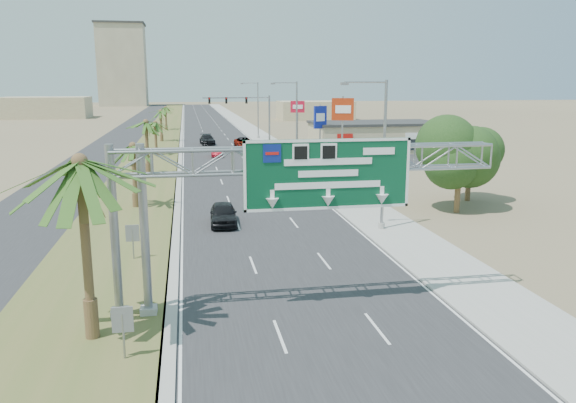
{
  "coord_description": "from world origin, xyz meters",
  "views": [
    {
      "loc": [
        -5.34,
        -13.24,
        9.76
      ],
      "look_at": [
        -0.64,
        12.73,
        4.2
      ],
      "focal_mm": 35.0,
      "sensor_mm": 36.0,
      "label": 1
    }
  ],
  "objects_px": {
    "palm_near": "(80,163)",
    "store_building": "(375,137)",
    "car_mid_lane": "(216,152)",
    "pole_sign_red_near": "(343,113)",
    "car_right_lane": "(244,143)",
    "car_far": "(207,140)",
    "sign_gantry": "(290,173)",
    "car_left_lane": "(223,214)",
    "pole_sign_red_far": "(298,110)",
    "signal_mast": "(256,117)",
    "pole_sign_blue": "(320,119)"
  },
  "relations": [
    {
      "from": "sign_gantry",
      "to": "car_far",
      "type": "height_order",
      "value": "sign_gantry"
    },
    {
      "from": "palm_near",
      "to": "car_far",
      "type": "height_order",
      "value": "palm_near"
    },
    {
      "from": "car_left_lane",
      "to": "car_mid_lane",
      "type": "bearing_deg",
      "value": 89.75
    },
    {
      "from": "signal_mast",
      "to": "car_far",
      "type": "bearing_deg",
      "value": 134.63
    },
    {
      "from": "palm_near",
      "to": "pole_sign_red_far",
      "type": "bearing_deg",
      "value": 72.19
    },
    {
      "from": "signal_mast",
      "to": "palm_near",
      "type": "bearing_deg",
      "value": -102.66
    },
    {
      "from": "pole_sign_red_far",
      "to": "car_mid_lane",
      "type": "bearing_deg",
      "value": -141.62
    },
    {
      "from": "store_building",
      "to": "car_left_lane",
      "type": "xyz_separation_m",
      "value": [
        -24.99,
        -40.65,
        -1.22
      ]
    },
    {
      "from": "pole_sign_red_near",
      "to": "signal_mast",
      "type": "bearing_deg",
      "value": 103.92
    },
    {
      "from": "car_far",
      "to": "pole_sign_blue",
      "type": "relative_size",
      "value": 0.77
    },
    {
      "from": "palm_near",
      "to": "store_building",
      "type": "height_order",
      "value": "palm_near"
    },
    {
      "from": "car_mid_lane",
      "to": "pole_sign_red_far",
      "type": "height_order",
      "value": "pole_sign_red_far"
    },
    {
      "from": "palm_near",
      "to": "car_far",
      "type": "xyz_separation_m",
      "value": [
        7.18,
        71.26,
        -6.14
      ]
    },
    {
      "from": "store_building",
      "to": "car_far",
      "type": "relative_size",
      "value": 3.32
    },
    {
      "from": "sign_gantry",
      "to": "car_far",
      "type": "bearing_deg",
      "value": 90.79
    },
    {
      "from": "pole_sign_blue",
      "to": "car_right_lane",
      "type": "bearing_deg",
      "value": 126.16
    },
    {
      "from": "sign_gantry",
      "to": "palm_near",
      "type": "distance_m",
      "value": 8.41
    },
    {
      "from": "pole_sign_blue",
      "to": "signal_mast",
      "type": "bearing_deg",
      "value": 123.87
    },
    {
      "from": "pole_sign_red_near",
      "to": "pole_sign_red_far",
      "type": "distance_m",
      "value": 27.25
    },
    {
      "from": "palm_near",
      "to": "car_far",
      "type": "bearing_deg",
      "value": 84.25
    },
    {
      "from": "pole_sign_red_near",
      "to": "pole_sign_red_far",
      "type": "height_order",
      "value": "pole_sign_red_near"
    },
    {
      "from": "sign_gantry",
      "to": "car_left_lane",
      "type": "relative_size",
      "value": 3.66
    },
    {
      "from": "car_far",
      "to": "car_left_lane",
      "type": "bearing_deg",
      "value": -94.63
    },
    {
      "from": "palm_near",
      "to": "car_right_lane",
      "type": "xyz_separation_m",
      "value": [
        12.63,
        65.46,
        -6.16
      ]
    },
    {
      "from": "store_building",
      "to": "car_left_lane",
      "type": "relative_size",
      "value": 3.94
    },
    {
      "from": "car_mid_lane",
      "to": "car_far",
      "type": "height_order",
      "value": "car_far"
    },
    {
      "from": "car_right_lane",
      "to": "pole_sign_red_far",
      "type": "distance_m",
      "value": 9.81
    },
    {
      "from": "store_building",
      "to": "car_left_lane",
      "type": "distance_m",
      "value": 47.73
    },
    {
      "from": "signal_mast",
      "to": "pole_sign_blue",
      "type": "xyz_separation_m",
      "value": [
        7.35,
        -10.95,
        0.23
      ]
    },
    {
      "from": "car_far",
      "to": "signal_mast",
      "type": "bearing_deg",
      "value": -48.97
    },
    {
      "from": "car_left_lane",
      "to": "pole_sign_blue",
      "type": "distance_m",
      "value": 39.14
    },
    {
      "from": "car_right_lane",
      "to": "car_far",
      "type": "bearing_deg",
      "value": 129.35
    },
    {
      "from": "pole_sign_blue",
      "to": "car_left_lane",
      "type": "bearing_deg",
      "value": -113.49
    },
    {
      "from": "car_left_lane",
      "to": "car_far",
      "type": "bearing_deg",
      "value": 91.07
    },
    {
      "from": "car_far",
      "to": "car_right_lane",
      "type": "bearing_deg",
      "value": -50.36
    },
    {
      "from": "car_mid_lane",
      "to": "pole_sign_red_near",
      "type": "bearing_deg",
      "value": -50.61
    },
    {
      "from": "palm_near",
      "to": "car_mid_lane",
      "type": "relative_size",
      "value": 2.16
    },
    {
      "from": "sign_gantry",
      "to": "car_left_lane",
      "type": "xyz_separation_m",
      "value": [
        -1.92,
        15.42,
        -5.28
      ]
    },
    {
      "from": "car_right_lane",
      "to": "pole_sign_red_far",
      "type": "bearing_deg",
      "value": -2.61
    },
    {
      "from": "car_right_lane",
      "to": "pole_sign_red_far",
      "type": "xyz_separation_m",
      "value": [
        8.46,
        0.19,
        4.95
      ]
    },
    {
      "from": "pole_sign_blue",
      "to": "pole_sign_red_far",
      "type": "bearing_deg",
      "value": 92.83
    },
    {
      "from": "pole_sign_blue",
      "to": "palm_near",
      "type": "bearing_deg",
      "value": -112.27
    },
    {
      "from": "palm_near",
      "to": "car_left_lane",
      "type": "relative_size",
      "value": 1.83
    },
    {
      "from": "store_building",
      "to": "pole_sign_red_near",
      "type": "xyz_separation_m",
      "value": [
        -10.49,
        -19.58,
        4.58
      ]
    },
    {
      "from": "car_far",
      "to": "store_building",
      "type": "bearing_deg",
      "value": -32.5
    },
    {
      "from": "store_building",
      "to": "car_far",
      "type": "distance_m",
      "value": 27.46
    },
    {
      "from": "car_right_lane",
      "to": "pole_sign_blue",
      "type": "distance_m",
      "value": 15.99
    },
    {
      "from": "signal_mast",
      "to": "store_building",
      "type": "xyz_separation_m",
      "value": [
        16.83,
        -5.97,
        -2.85
      ]
    },
    {
      "from": "car_right_lane",
      "to": "signal_mast",
      "type": "bearing_deg",
      "value": -44.45
    },
    {
      "from": "pole_sign_red_near",
      "to": "palm_near",
      "type": "bearing_deg",
      "value": -118.32
    }
  ]
}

